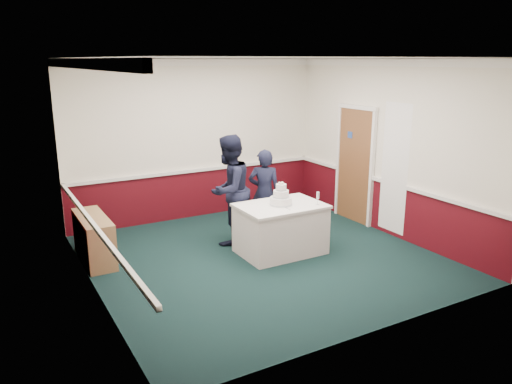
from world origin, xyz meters
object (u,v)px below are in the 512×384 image
champagne_flute (318,196)px  person_woman (264,193)px  sideboard (94,239)px  cake_knife (286,208)px  wedding_cake (281,198)px  cake_table (281,228)px  person_man (229,190)px

champagne_flute → person_woman: size_ratio=0.14×
sideboard → champagne_flute: (3.14, -1.40, 0.58)m
champagne_flute → cake_knife: bearing=171.4°
sideboard → champagne_flute: size_ratio=5.85×
wedding_cake → champagne_flute: wedding_cake is taller
cake_table → person_woman: person_woman is taller
sideboard → champagne_flute: champagne_flute is taller
sideboard → person_man: bearing=-8.1°
sideboard → cake_knife: bearing=-26.8°
sideboard → person_man: 2.23m
cake_knife → person_woman: 1.07m
cake_table → person_man: bearing=121.4°
person_man → cake_table: bearing=89.6°
person_man → person_woman: person_man is taller
sideboard → person_man: (2.14, -0.31, 0.56)m
sideboard → wedding_cake: bearing=-22.9°
cake_table → cake_knife: 0.44m
person_man → wedding_cake: bearing=89.6°
wedding_cake → cake_knife: bearing=-98.5°
cake_table → cake_knife: bearing=-98.5°
person_woman → sideboard: bearing=28.6°
cake_knife → person_woman: bearing=77.4°
wedding_cake → person_woman: person_woman is taller
champagne_flute → person_man: size_ratio=0.11×
wedding_cake → cake_knife: wedding_cake is taller
person_man → person_woman: (0.69, 0.04, -0.15)m
wedding_cake → cake_knife: size_ratio=1.65×
champagne_flute → cake_table: bearing=150.8°
person_woman → wedding_cake: bearing=110.8°
sideboard → cake_knife: 2.95m
wedding_cake → person_woman: bearing=76.8°
sideboard → wedding_cake: wedding_cake is taller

